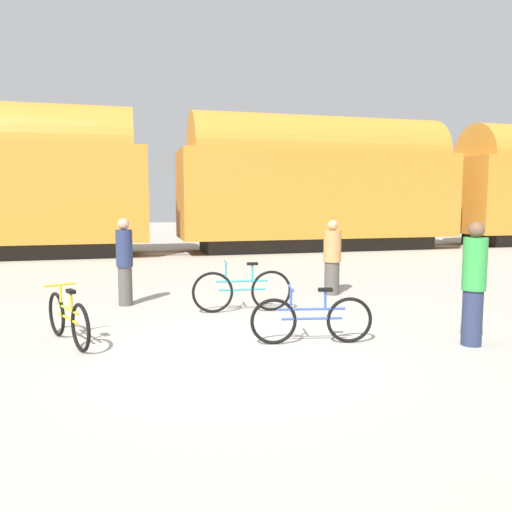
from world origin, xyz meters
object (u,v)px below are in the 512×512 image
(bicycle_teal, at_px, (242,290))
(person_in_navy, at_px, (125,262))
(bicycle_yellow, at_px, (68,319))
(freight_train, at_px, (163,179))
(person_in_green, at_px, (474,283))
(person_in_tan, at_px, (332,258))
(bicycle_blue, at_px, (312,319))

(bicycle_teal, xyz_separation_m, person_in_navy, (-2.06, 1.13, 0.46))
(bicycle_teal, xyz_separation_m, bicycle_yellow, (-2.85, -1.35, -0.04))
(freight_train, distance_m, bicycle_yellow, 12.30)
(person_in_green, relative_size, person_in_tan, 1.08)
(bicycle_blue, bearing_deg, bicycle_yellow, 165.25)
(bicycle_blue, height_order, person_in_green, person_in_green)
(freight_train, distance_m, person_in_green, 13.90)
(bicycle_yellow, xyz_separation_m, person_in_green, (5.50, -1.52, 0.53))
(freight_train, xyz_separation_m, person_in_tan, (2.89, -9.34, -2.02))
(bicycle_teal, bearing_deg, bicycle_yellow, -154.71)
(bicycle_blue, distance_m, bicycle_teal, 2.29)
(bicycle_teal, height_order, person_in_navy, person_in_navy)
(bicycle_blue, bearing_deg, person_in_navy, 127.36)
(freight_train, xyz_separation_m, bicycle_teal, (0.64, -10.50, -2.42))
(person_in_tan, distance_m, person_in_navy, 4.32)
(bicycle_teal, xyz_separation_m, person_in_tan, (2.26, 1.16, 0.40))
(person_in_green, bearing_deg, person_in_navy, -177.27)
(bicycle_blue, relative_size, person_in_navy, 1.02)
(freight_train, relative_size, person_in_tan, 30.27)
(freight_train, bearing_deg, person_in_navy, -98.66)
(person_in_green, bearing_deg, bicycle_yellow, -152.43)
(freight_train, bearing_deg, person_in_tan, -72.79)
(bicycle_yellow, bearing_deg, bicycle_teal, 25.29)
(bicycle_yellow, height_order, person_in_green, person_in_green)
(person_in_green, xyz_separation_m, person_in_tan, (-0.39, 4.03, -0.08))
(bicycle_blue, height_order, bicycle_teal, bicycle_teal)
(freight_train, height_order, bicycle_yellow, freight_train)
(bicycle_teal, height_order, person_in_tan, person_in_tan)
(freight_train, height_order, bicycle_blue, freight_train)
(person_in_green, height_order, person_in_tan, person_in_green)
(freight_train, xyz_separation_m, bicycle_blue, (1.14, -12.73, -2.47))
(person_in_green, bearing_deg, bicycle_blue, -153.50)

